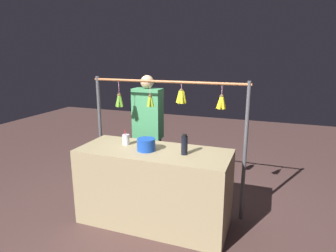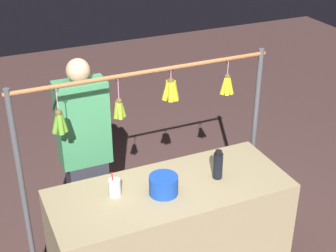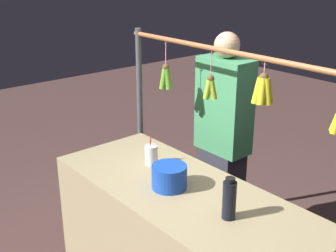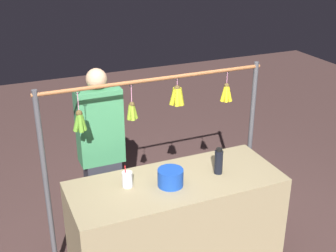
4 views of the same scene
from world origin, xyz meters
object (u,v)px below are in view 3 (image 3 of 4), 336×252
at_px(drink_cup, 151,155).
at_px(vendor_person, 222,146).
at_px(blue_bucket, 169,177).
at_px(water_bottle, 229,199).

relative_size(drink_cup, vendor_person, 0.11).
bearing_deg(blue_bucket, water_bottle, -177.18).
xyz_separation_m(drink_cup, vendor_person, (0.02, -0.69, -0.14)).
bearing_deg(drink_cup, blue_bucket, 159.70).
bearing_deg(vendor_person, blue_bucket, 112.75).
relative_size(water_bottle, drink_cup, 1.22).
bearing_deg(vendor_person, water_bottle, 134.70).
relative_size(water_bottle, vendor_person, 0.14).
distance_m(water_bottle, vendor_person, 1.13).
bearing_deg(water_bottle, drink_cup, -7.20).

